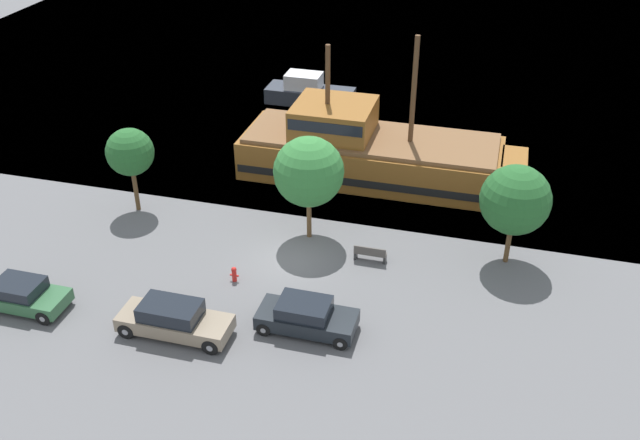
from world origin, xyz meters
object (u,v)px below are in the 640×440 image
object	(u,v)px
moored_boat_dockside	(309,92)
parked_car_curb_front	(174,319)
pirate_ship	(368,151)
fire_hydrant	(234,274)
parked_car_curb_mid	(22,295)
parked_car_curb_rear	(306,316)
bench_promenade_east	(370,254)

from	to	relation	value
moored_boat_dockside	parked_car_curb_front	world-z (taller)	moored_boat_dockside
pirate_ship	fire_hydrant	world-z (taller)	pirate_ship
pirate_ship	parked_car_curb_mid	world-z (taller)	pirate_ship
moored_boat_dockside	parked_car_curb_rear	world-z (taller)	moored_boat_dockside
pirate_ship	parked_car_curb_mid	distance (m)	20.18
pirate_ship	bench_promenade_east	bearing A→B (deg)	-77.16
pirate_ship	parked_car_curb_front	bearing A→B (deg)	-106.67
pirate_ship	parked_car_curb_mid	bearing A→B (deg)	-126.54
parked_car_curb_front	parked_car_curb_mid	size ratio (longest dim) A/B	1.21
fire_hydrant	bench_promenade_east	distance (m)	6.59
fire_hydrant	parked_car_curb_rear	bearing A→B (deg)	-30.38
parked_car_curb_front	bench_promenade_east	distance (m)	10.04
parked_car_curb_mid	parked_car_curb_rear	xyz separation A→B (m)	(12.43, 1.81, 0.03)
pirate_ship	moored_boat_dockside	distance (m)	11.82
pirate_ship	fire_hydrant	distance (m)	12.56
fire_hydrant	bench_promenade_east	world-z (taller)	bench_promenade_east
fire_hydrant	bench_promenade_east	bearing A→B (deg)	29.35
pirate_ship	parked_car_curb_rear	size ratio (longest dim) A/B	3.88
moored_boat_dockside	bench_promenade_east	bearing A→B (deg)	-65.69
parked_car_curb_mid	bench_promenade_east	world-z (taller)	parked_car_curb_mid
parked_car_curb_mid	parked_car_curb_rear	distance (m)	12.57
bench_promenade_east	parked_car_curb_mid	bearing A→B (deg)	-151.80
moored_boat_dockside	fire_hydrant	distance (m)	21.99
parked_car_curb_front	parked_car_curb_mid	world-z (taller)	parked_car_curb_front
pirate_ship	moored_boat_dockside	bearing A→B (deg)	122.98
parked_car_curb_mid	bench_promenade_east	distance (m)	15.87
parked_car_curb_mid	fire_hydrant	distance (m)	9.29
parked_car_curb_front	moored_boat_dockside	bearing A→B (deg)	93.53
parked_car_curb_mid	moored_boat_dockside	bearing A→B (deg)	77.91
parked_car_curb_mid	fire_hydrant	xyz separation A→B (m)	(8.24, 4.27, -0.26)
parked_car_curb_front	parked_car_curb_mid	bearing A→B (deg)	-179.08
pirate_ship	parked_car_curb_rear	bearing A→B (deg)	-88.30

